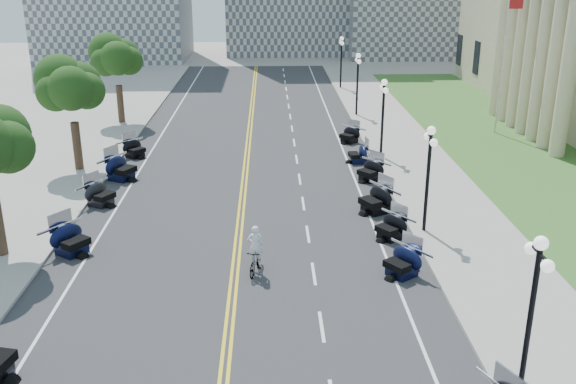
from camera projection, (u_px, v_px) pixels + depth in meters
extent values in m
plane|color=gray|center=(235.00, 275.00, 25.84)|extent=(160.00, 160.00, 0.00)
cube|color=#333335|center=(243.00, 191.00, 35.24)|extent=(16.00, 90.00, 0.01)
cube|color=yellow|center=(241.00, 191.00, 35.24)|extent=(0.12, 90.00, 0.00)
cube|color=yellow|center=(245.00, 191.00, 35.24)|extent=(0.12, 90.00, 0.00)
cube|color=white|center=(359.00, 190.00, 35.42)|extent=(0.12, 90.00, 0.00)
cube|color=white|center=(126.00, 192.00, 35.05)|extent=(0.12, 90.00, 0.00)
cube|color=white|center=(322.00, 326.00, 22.16)|extent=(0.12, 2.00, 0.00)
cube|color=white|center=(314.00, 274.00, 25.93)|extent=(0.12, 2.00, 0.00)
cube|color=white|center=(308.00, 234.00, 29.69)|extent=(0.12, 2.00, 0.00)
cube|color=white|center=(303.00, 203.00, 33.45)|extent=(0.12, 2.00, 0.00)
cube|color=white|center=(300.00, 179.00, 37.21)|extent=(0.12, 2.00, 0.00)
cube|color=white|center=(297.00, 159.00, 40.97)|extent=(0.12, 2.00, 0.00)
cube|color=white|center=(294.00, 142.00, 44.74)|extent=(0.12, 2.00, 0.00)
cube|color=white|center=(292.00, 128.00, 48.50)|extent=(0.12, 2.00, 0.00)
cube|color=white|center=(290.00, 116.00, 52.26)|extent=(0.12, 2.00, 0.00)
cube|color=white|center=(289.00, 106.00, 56.02)|extent=(0.12, 2.00, 0.00)
cube|color=white|center=(287.00, 97.00, 59.79)|extent=(0.12, 2.00, 0.00)
cube|color=white|center=(286.00, 89.00, 63.55)|extent=(0.12, 2.00, 0.00)
cube|color=white|center=(285.00, 82.00, 67.31)|extent=(0.12, 2.00, 0.00)
cube|color=white|center=(284.00, 76.00, 71.07)|extent=(0.12, 2.00, 0.00)
cube|color=white|center=(283.00, 70.00, 74.84)|extent=(0.12, 2.00, 0.00)
cube|color=#9E9991|center=(433.00, 188.00, 35.52)|extent=(5.00, 90.00, 0.15)
cube|color=#9E9991|center=(50.00, 192.00, 34.91)|extent=(5.00, 90.00, 0.15)
cube|color=#356023|center=(507.00, 148.00, 43.26)|extent=(9.00, 60.00, 0.10)
imported|color=#A51414|center=(256.00, 261.00, 25.84)|extent=(0.90, 1.87, 1.08)
imported|color=beige|center=(255.00, 229.00, 25.36)|extent=(0.63, 0.41, 1.72)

